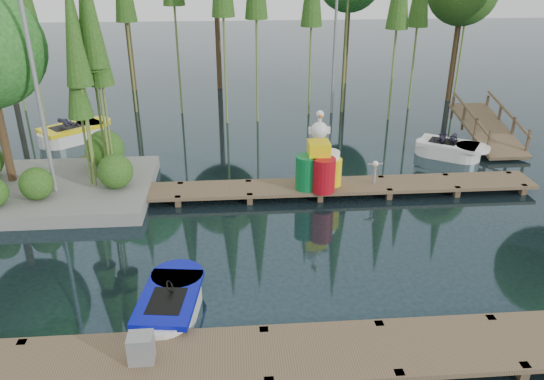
{
  "coord_description": "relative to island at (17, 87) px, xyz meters",
  "views": [
    {
      "loc": [
        -0.47,
        -11.62,
        6.63
      ],
      "look_at": [
        0.5,
        0.5,
        1.1
      ],
      "focal_mm": 35.0,
      "sensor_mm": 36.0,
      "label": 1
    }
  ],
  "objects": [
    {
      "name": "ground_plane",
      "position": [
        6.3,
        -3.29,
        -3.18
      ],
      "size": [
        90.0,
        90.0,
        0.0
      ],
      "primitive_type": "plane",
      "color": "#1E3038"
    },
    {
      "name": "near_dock",
      "position": [
        6.3,
        -7.79,
        -2.95
      ],
      "size": [
        18.0,
        1.5,
        0.5
      ],
      "color": "brown",
      "rests_on": "ground"
    },
    {
      "name": "far_dock",
      "position": [
        7.3,
        -0.79,
        -2.95
      ],
      "size": [
        15.0,
        1.2,
        0.5
      ],
      "color": "brown",
      "rests_on": "ground"
    },
    {
      "name": "island",
      "position": [
        0.0,
        0.0,
        0.0
      ],
      "size": [
        6.2,
        4.2,
        6.75
      ],
      "color": "gray",
      "rests_on": "ground"
    },
    {
      "name": "lamp_island",
      "position": [
        0.8,
        -0.79,
        1.08
      ],
      "size": [
        0.3,
        0.3,
        7.25
      ],
      "color": "gray",
      "rests_on": "ground"
    },
    {
      "name": "lamp_rear",
      "position": [
        10.3,
        7.71,
        1.08
      ],
      "size": [
        0.3,
        0.3,
        7.25
      ],
      "color": "gray",
      "rests_on": "ground"
    },
    {
      "name": "ramp",
      "position": [
        15.3,
        3.21,
        -2.6
      ],
      "size": [
        1.5,
        3.94,
        1.49
      ],
      "color": "brown",
      "rests_on": "ground"
    },
    {
      "name": "boat_blue",
      "position": [
        4.51,
        -6.21,
        -2.95
      ],
      "size": [
        1.38,
        2.51,
        0.81
      ],
      "rotation": [
        0.0,
        0.0,
        -0.13
      ],
      "color": "white",
      "rests_on": "ground"
    },
    {
      "name": "boat_yellow_far",
      "position": [
        -0.14,
        4.75,
        -2.88
      ],
      "size": [
        2.97,
        2.83,
        1.42
      ],
      "rotation": [
        0.0,
        0.0,
        0.37
      ],
      "color": "white",
      "rests_on": "ground"
    },
    {
      "name": "boat_white_far",
      "position": [
        13.39,
        1.97,
        -2.92
      ],
      "size": [
        2.7,
        2.33,
        1.18
      ],
      "rotation": [
        0.0,
        0.0,
        0.1
      ],
      "color": "white",
      "rests_on": "ground"
    },
    {
      "name": "utility_cabinet",
      "position": [
        4.2,
        -7.79,
        -2.63
      ],
      "size": [
        0.42,
        0.35,
        0.51
      ],
      "primitive_type": "cube",
      "color": "gray",
      "rests_on": "near_dock"
    },
    {
      "name": "yellow_barrel",
      "position": [
        8.73,
        -0.79,
        -2.48
      ],
      "size": [
        0.54,
        0.54,
        0.81
      ],
      "primitive_type": "cylinder",
      "color": "yellow",
      "rests_on": "far_dock"
    },
    {
      "name": "drum_cluster",
      "position": [
        8.31,
        -0.95,
        -2.21
      ],
      "size": [
        1.33,
        1.22,
        2.29
      ],
      "color": "#0B682E",
      "rests_on": "far_dock"
    },
    {
      "name": "seagull_post",
      "position": [
        10.0,
        -0.79,
        -2.41
      ],
      "size": [
        0.44,
        0.24,
        0.71
      ],
      "color": "gray",
      "rests_on": "far_dock"
    }
  ]
}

